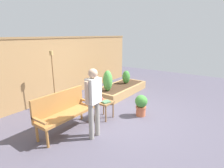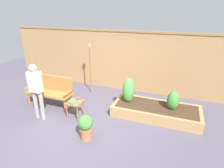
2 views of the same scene
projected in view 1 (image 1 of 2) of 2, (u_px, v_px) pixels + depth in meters
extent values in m
plane|color=#514C5B|center=(118.00, 116.00, 5.12)|extent=(14.00, 14.00, 0.00)
cube|color=#A37A4C|center=(56.00, 69.00, 6.30)|extent=(8.40, 0.10, 2.10)
cube|color=olive|center=(54.00, 37.00, 6.01)|extent=(8.40, 0.14, 0.06)
cylinder|color=#A87038|center=(81.00, 112.00, 4.88)|extent=(0.06, 0.06, 0.40)
cylinder|color=#A87038|center=(91.00, 116.00, 4.68)|extent=(0.06, 0.06, 0.40)
cylinder|color=#A87038|center=(37.00, 133.00, 3.84)|extent=(0.06, 0.06, 0.40)
cylinder|color=#A87038|center=(47.00, 139.00, 3.64)|extent=(0.06, 0.06, 0.40)
cube|color=#A87038|center=(66.00, 115.00, 4.20)|extent=(1.44, 0.48, 0.06)
cube|color=#A87038|center=(59.00, 102.00, 4.24)|extent=(1.44, 0.06, 0.48)
cube|color=#A87038|center=(39.00, 121.00, 3.62)|extent=(0.06, 0.48, 0.04)
cube|color=#A87038|center=(86.00, 101.00, 4.71)|extent=(0.06, 0.48, 0.04)
cylinder|color=olive|center=(104.00, 107.00, 5.16)|extent=(0.04, 0.04, 0.44)
cylinder|color=olive|center=(113.00, 110.00, 4.97)|extent=(0.04, 0.04, 0.44)
cylinder|color=olive|center=(96.00, 111.00, 4.90)|extent=(0.04, 0.04, 0.44)
cylinder|color=olive|center=(106.00, 114.00, 4.71)|extent=(0.04, 0.04, 0.44)
cube|color=olive|center=(105.00, 102.00, 4.87)|extent=(0.40, 0.40, 0.04)
cylinder|color=#CC4C47|center=(101.00, 99.00, 4.96)|extent=(0.09, 0.09, 0.08)
torus|color=#CC4C47|center=(103.00, 98.00, 5.00)|extent=(0.06, 0.01, 0.06)
cube|color=#4C7A56|center=(106.00, 102.00, 4.81)|extent=(0.25, 0.24, 0.04)
cylinder|color=#C66642|center=(141.00, 112.00, 5.11)|extent=(0.27, 0.27, 0.24)
cylinder|color=#C66642|center=(141.00, 107.00, 5.08)|extent=(0.30, 0.30, 0.04)
sphere|color=#428938|center=(141.00, 101.00, 5.03)|extent=(0.35, 0.35, 0.35)
cube|color=#AD8451|center=(131.00, 91.00, 6.82)|extent=(2.40, 0.09, 0.30)
cube|color=#AD8451|center=(111.00, 87.00, 7.33)|extent=(2.40, 0.09, 0.30)
cube|color=#AD8451|center=(102.00, 97.00, 6.17)|extent=(0.09, 0.82, 0.30)
cube|color=#AD8451|center=(135.00, 83.00, 7.98)|extent=(0.09, 0.82, 0.30)
cube|color=#422D1E|center=(120.00, 89.00, 7.08)|extent=(2.22, 0.82, 0.30)
cylinder|color=brown|center=(108.00, 90.00, 6.38)|extent=(0.04, 0.04, 0.06)
ellipsoid|color=#4C9942|center=(108.00, 81.00, 6.29)|extent=(0.33, 0.33, 0.73)
cylinder|color=brown|center=(126.00, 83.00, 7.36)|extent=(0.04, 0.04, 0.06)
ellipsoid|color=#428938|center=(126.00, 77.00, 7.30)|extent=(0.31, 0.31, 0.52)
cylinder|color=brown|center=(54.00, 83.00, 5.44)|extent=(0.03, 0.03, 1.65)
cylinder|color=#AD894C|center=(51.00, 53.00, 5.21)|extent=(0.10, 0.10, 0.13)
cylinder|color=gray|center=(97.00, 118.00, 4.05)|extent=(0.11, 0.11, 0.82)
cylinder|color=gray|center=(91.00, 122.00, 3.89)|extent=(0.11, 0.11, 0.82)
cube|color=silver|center=(93.00, 91.00, 3.79)|extent=(0.32, 0.20, 0.54)
cylinder|color=tan|center=(99.00, 88.00, 3.95)|extent=(0.07, 0.07, 0.49)
cylinder|color=tan|center=(87.00, 93.00, 3.64)|extent=(0.07, 0.07, 0.49)
sphere|color=tan|center=(93.00, 73.00, 3.69)|extent=(0.20, 0.20, 0.20)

